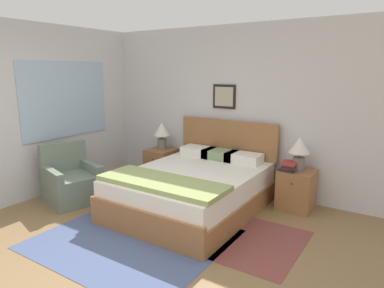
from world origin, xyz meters
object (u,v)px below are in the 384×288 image
Objects in this scene: bed at (193,188)px; armchair at (71,182)px; table_lamp_by_door at (299,149)px; nightstand_by_door at (296,189)px; nightstand_near_window at (161,164)px; table_lamp_near_window at (162,132)px.

bed is 2.42× the size of armchair.
bed is at bearing -144.93° from table_lamp_by_door.
nightstand_by_door is (1.19, 0.81, -0.03)m from bed.
nightstand_near_window is 1.16× the size of table_lamp_by_door.
armchair is 3.32m from table_lamp_by_door.
nightstand_by_door is at bearing -84.07° from table_lamp_by_door.
armchair is at bearing -107.62° from table_lamp_near_window.
armchair is 1.61× the size of nightstand_near_window.
bed reaches higher than armchair.
bed is 1.56m from table_lamp_by_door.
table_lamp_by_door reaches higher than nightstand_by_door.
table_lamp_by_door is at bearing 134.82° from armchair.
nightstand_by_door is 1.16× the size of table_lamp_by_door.
table_lamp_by_door is at bearing 0.00° from table_lamp_near_window.
nightstand_near_window is 0.58m from table_lamp_near_window.
armchair is at bearing -156.89° from bed.
bed is at bearing -35.07° from table_lamp_near_window.
table_lamp_near_window is at bearing 178.79° from armchair.
nightstand_by_door is (2.39, 0.00, 0.00)m from nightstand_near_window.
nightstand_by_door is 0.58m from table_lamp_by_door.
bed is 4.51× the size of table_lamp_by_door.
bed reaches higher than table_lamp_near_window.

